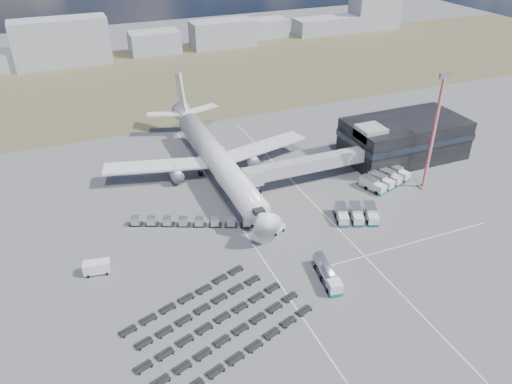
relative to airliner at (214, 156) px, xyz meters
name	(u,v)px	position (x,y,z in m)	size (l,w,h in m)	color
ground	(269,252)	(0.00, -32.38, -5.29)	(420.00, 420.00, 0.00)	#565659
grass_strip	(148,81)	(0.00, 77.62, -5.29)	(420.00, 90.00, 0.01)	#4E482E
lane_markings	(308,232)	(9.77, -29.38, -5.29)	(47.12, 110.00, 0.01)	silver
terminal	(404,138)	(47.77, -8.41, -0.04)	(30.40, 16.40, 11.00)	black
jet_bridge	(297,167)	(15.90, -11.95, -0.24)	(30.30, 3.80, 7.05)	#939399
airliner	(214,156)	(0.00, 0.00, 0.00)	(51.59, 64.53, 17.62)	silver
skyline	(92,40)	(-14.21, 115.72, 2.18)	(292.80, 25.02, 20.19)	#999CA7
fuel_tanker	(327,273)	(6.11, -43.55, -3.78)	(3.83, 9.62, 3.03)	silver
pushback_tug	(277,229)	(4.00, -26.85, -4.58)	(3.14, 1.76, 1.43)	silver
utility_van	(97,268)	(-30.88, -26.24, -4.06)	(4.66, 2.11, 2.46)	silver
catering_truck	(220,157)	(3.46, 6.26, -3.83)	(3.97, 6.65, 2.86)	silver
service_trucks_near	(356,214)	(21.20, -29.02, -3.93)	(9.93, 8.77, 2.51)	silver
service_trucks_far	(385,178)	(35.56, -18.67, -3.91)	(12.87, 9.61, 2.55)	silver
uld_row	(191,222)	(-11.24, -18.25, -4.26)	(23.97, 11.80, 1.72)	black
baggage_dollies	(215,324)	(-15.57, -46.35, -4.97)	(31.03, 24.49, 0.65)	black
floodlight_mast	(433,133)	(42.81, -23.58, 8.32)	(2.54, 2.10, 27.17)	red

